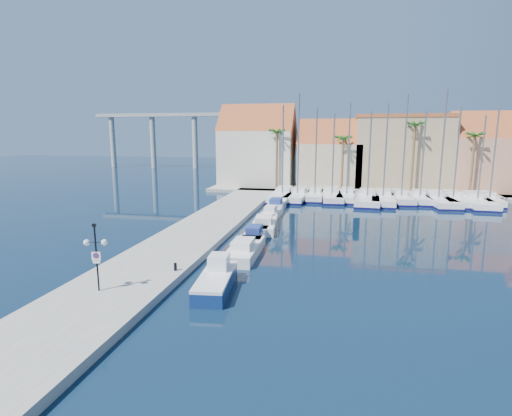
{
  "coord_description": "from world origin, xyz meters",
  "views": [
    {
      "loc": [
        3.33,
        -19.65,
        9.11
      ],
      "look_at": [
        -3.24,
        12.42,
        3.0
      ],
      "focal_mm": 28.0,
      "sensor_mm": 36.0,
      "label": 1
    }
  ],
  "objects": [
    {
      "name": "sailboat_2",
      "position": [
        0.34,
        36.36,
        0.62
      ],
      "size": [
        2.27,
        8.26,
        12.54
      ],
      "rotation": [
        0.0,
        0.0,
        0.01
      ],
      "color": "white",
      "rests_on": "ground"
    },
    {
      "name": "building_3",
      "position": [
        25.0,
        47.0,
        5.86
      ],
      "size": [
        10.3,
        8.0,
        12.0
      ],
      "color": "tan",
      "rests_on": "shore_north"
    },
    {
      "name": "building_1",
      "position": [
        2.0,
        47.0,
        5.3
      ],
      "size": [
        10.3,
        8.0,
        11.0
      ],
      "color": "tan",
      "rests_on": "shore_north"
    },
    {
      "name": "sailboat_4",
      "position": [
        4.71,
        36.68,
        0.61
      ],
      "size": [
        3.13,
        9.31,
        13.15
      ],
      "rotation": [
        0.0,
        0.0,
        -0.08
      ],
      "color": "white",
      "rests_on": "ground"
    },
    {
      "name": "sailboat_0",
      "position": [
        -4.11,
        35.78,
        0.58
      ],
      "size": [
        3.14,
        10.92,
        12.9
      ],
      "rotation": [
        0.0,
        0.0,
        -0.03
      ],
      "color": "white",
      "rests_on": "ground"
    },
    {
      "name": "motorboat_west_4",
      "position": [
        -3.86,
        28.01,
        0.51
      ],
      "size": [
        1.98,
        5.99,
        1.4
      ],
      "rotation": [
        0.0,
        0.0,
        0.01
      ],
      "color": "white",
      "rests_on": "ground"
    },
    {
      "name": "shore_north",
      "position": [
        10.0,
        48.0,
        0.25
      ],
      "size": [
        54.0,
        16.0,
        0.5
      ],
      "primitive_type": "cube",
      "color": "gray",
      "rests_on": "ground"
    },
    {
      "name": "sailboat_3",
      "position": [
        2.64,
        36.42,
        0.57
      ],
      "size": [
        3.36,
        10.3,
        11.72
      ],
      "rotation": [
        0.0,
        0.0,
        0.07
      ],
      "color": "white",
      "rests_on": "ground"
    },
    {
      "name": "bollard",
      "position": [
        -6.6,
        3.14,
        0.75
      ],
      "size": [
        0.2,
        0.2,
        0.5
      ],
      "primitive_type": "cylinder",
      "color": "black",
      "rests_on": "quay_west"
    },
    {
      "name": "palm_0",
      "position": [
        -6.0,
        42.0,
        9.08
      ],
      "size": [
        2.6,
        2.6,
        10.15
      ],
      "color": "brown",
      "rests_on": "shore_north"
    },
    {
      "name": "fishing_boat",
      "position": [
        -3.49,
        1.87,
        0.62
      ],
      "size": [
        2.29,
        5.44,
        1.85
      ],
      "rotation": [
        0.0,
        0.0,
        0.1
      ],
      "color": "navy",
      "rests_on": "ground"
    },
    {
      "name": "sailboat_7",
      "position": [
        11.77,
        36.35,
        0.65
      ],
      "size": [
        2.91,
        8.58,
        14.06
      ],
      "rotation": [
        0.0,
        0.0,
        0.08
      ],
      "color": "white",
      "rests_on": "ground"
    },
    {
      "name": "quay_west",
      "position": [
        -9.0,
        13.5,
        0.25
      ],
      "size": [
        6.0,
        77.0,
        0.5
      ],
      "primitive_type": "cube",
      "color": "gray",
      "rests_on": "ground"
    },
    {
      "name": "motorboat_west_1",
      "position": [
        -3.45,
        13.11,
        0.51
      ],
      "size": [
        1.83,
        5.35,
        1.4
      ],
      "rotation": [
        0.0,
        0.0,
        0.02
      ],
      "color": "white",
      "rests_on": "ground"
    },
    {
      "name": "sailboat_10",
      "position": [
        18.3,
        36.51,
        0.59
      ],
      "size": [
        3.21,
        9.92,
        12.47
      ],
      "rotation": [
        0.0,
        0.0,
        -0.06
      ],
      "color": "white",
      "rests_on": "ground"
    },
    {
      "name": "sailboat_5",
      "position": [
        7.39,
        35.27,
        0.56
      ],
      "size": [
        3.96,
        11.9,
        11.9
      ],
      "rotation": [
        0.0,
        0.0,
        -0.08
      ],
      "color": "white",
      "rests_on": "ground"
    },
    {
      "name": "motorboat_west_2",
      "position": [
        -3.41,
        17.35,
        0.51
      ],
      "size": [
        2.78,
        6.92,
        1.4
      ],
      "rotation": [
        0.0,
        0.0,
        0.09
      ],
      "color": "white",
      "rests_on": "ground"
    },
    {
      "name": "viaduct",
      "position": [
        -39.07,
        82.0,
        10.25
      ],
      "size": [
        48.0,
        2.2,
        14.45
      ],
      "color": "#9E9E99",
      "rests_on": "ground"
    },
    {
      "name": "sailboat_11",
      "position": [
        21.02,
        35.87,
        0.56
      ],
      "size": [
        3.73,
        11.52,
        11.37
      ],
      "rotation": [
        0.0,
        0.0,
        -0.06
      ],
      "color": "white",
      "rests_on": "ground"
    },
    {
      "name": "sailboat_8",
      "position": [
        14.24,
        36.66,
        0.61
      ],
      "size": [
        2.52,
        8.39,
        11.97
      ],
      "rotation": [
        0.0,
        0.0,
        -0.04
      ],
      "color": "white",
      "rests_on": "ground"
    },
    {
      "name": "motorboat_west_0",
      "position": [
        -3.33,
        8.59,
        0.51
      ],
      "size": [
        2.14,
        6.41,
        1.4
      ],
      "rotation": [
        0.0,
        0.0,
        0.02
      ],
      "color": "white",
      "rests_on": "ground"
    },
    {
      "name": "building_0",
      "position": [
        -10.0,
        47.0,
        6.52
      ],
      "size": [
        12.3,
        9.0,
        13.5
      ],
      "color": "beige",
      "rests_on": "shore_north"
    },
    {
      "name": "ground",
      "position": [
        0.0,
        0.0,
        0.0
      ],
      "size": [
        260.0,
        260.0,
        0.0
      ],
      "primitive_type": "plane",
      "color": "black",
      "rests_on": "ground"
    },
    {
      "name": "building_2",
      "position": [
        13.0,
        48.0,
        6.26
      ],
      "size": [
        14.2,
        10.2,
        11.5
      ],
      "color": "tan",
      "rests_on": "shore_north"
    },
    {
      "name": "sailboat_6",
      "position": [
        9.43,
        35.63,
        0.57
      ],
      "size": [
        3.84,
        11.36,
        12.96
      ],
      "rotation": [
        0.0,
        0.0,
        -0.08
      ],
      "color": "white",
      "rests_on": "ground"
    },
    {
      "name": "lamp_post",
      "position": [
        -9.46,
        -0.83,
        3.02
      ],
      "size": [
        1.28,
        0.56,
        3.83
      ],
      "rotation": [
        0.0,
        0.0,
        0.22
      ],
      "color": "black",
      "rests_on": "quay_west"
    },
    {
      "name": "palm_2",
      "position": [
        14.0,
        42.0,
        10.02
      ],
      "size": [
        2.6,
        2.6,
        11.15
      ],
      "color": "brown",
      "rests_on": "shore_north"
    },
    {
      "name": "palm_3",
      "position": [
        22.0,
        42.0,
        8.61
      ],
      "size": [
        2.6,
        2.6,
        9.65
      ],
      "color": "brown",
      "rests_on": "shore_north"
    },
    {
      "name": "sailboat_1",
      "position": [
        -1.97,
        35.74,
        0.61
      ],
      "size": [
        3.49,
        10.3,
        14.43
      ],
      "rotation": [
        0.0,
        0.0,
        -0.08
      ],
      "color": "white",
      "rests_on": "ground"
    },
    {
      "name": "motorboat_west_3",
      "position": [
        -3.62,
        22.68,
        0.51
      ],
      "size": [
        1.81,
        5.18,
        1.4
      ],
      "rotation": [
        0.0,
        0.0,
        -0.03
      ],
      "color": "white",
      "rests_on": "ground"
    },
    {
      "name": "palm_1",
      "position": [
        4.0,
        42.0,
        8.14
      ],
      "size": [
        2.6,
        2.6,
        9.15
      ],
      "color": "brown",
      "rests_on": "shore_north"
    },
    {
      "name": "sailboat_12",
      "position": [
        22.8,
        36.84,
        0.63
      ],
      "size": [
        2.71,
        8.26,
        12.65
      ],
      "rotation": [
        0.0,
        0.0,
        -0.07
      ],
      "color": "white",
      "rests_on": "ground"
    },
    {
      "name": "sailboat_9",
      "position": [
        16.29,
        36.0,
        0.59
      ],
      "size": [
        3.81,
        11.5,
        14.63
      ],
      "rotation": [
        0.0,
        0.0,
        0.07
      ],
      "color": "white",
      "rests_on": "ground"
    }
  ]
}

